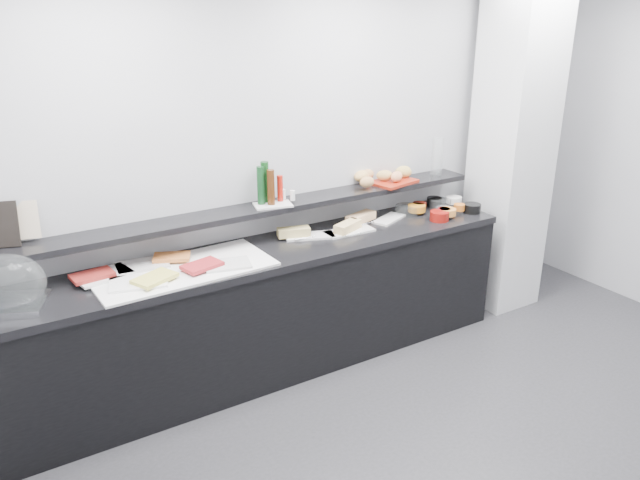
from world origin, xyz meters
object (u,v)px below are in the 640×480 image
sandwich_plate_mid (349,231)px  condiment_tray (273,205)px  cloche_base (5,305)px  bread_tray (393,182)px  carafe (437,157)px

sandwich_plate_mid → condiment_tray: bearing=166.7°
cloche_base → condiment_tray: 1.74m
bread_tray → sandwich_plate_mid: bearing=-174.4°
sandwich_plate_mid → condiment_tray: condiment_tray is taller
sandwich_plate_mid → bread_tray: (0.51, 0.17, 0.25)m
condiment_tray → carafe: 1.48m
cloche_base → carafe: 3.22m
cloche_base → sandwich_plate_mid: size_ratio=1.16×
bread_tray → carafe: 0.45m
condiment_tray → carafe: bearing=15.0°
cloche_base → bread_tray: bearing=27.0°
bread_tray → carafe: carafe is taller
bread_tray → carafe: (0.43, -0.00, 0.14)m
bread_tray → cloche_base: bearing=171.6°
condiment_tray → cloche_base: bearing=-160.2°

